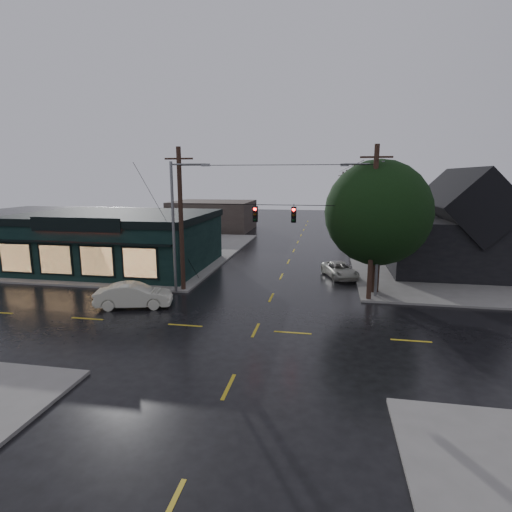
% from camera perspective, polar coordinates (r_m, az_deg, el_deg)
% --- Properties ---
extents(ground_plane, '(160.00, 160.00, 0.00)m').
position_cam_1_polar(ground_plane, '(21.93, -0.05, -10.55)').
color(ground_plane, black).
extents(sidewalk_nw, '(28.00, 28.00, 0.15)m').
position_cam_1_polar(sidewalk_nw, '(47.18, -20.03, 0.74)').
color(sidewalk_nw, slate).
rests_on(sidewalk_nw, ground).
extents(sidewalk_ne, '(28.00, 28.00, 0.15)m').
position_cam_1_polar(sidewalk_ne, '(43.99, 31.85, -1.02)').
color(sidewalk_ne, slate).
rests_on(sidewalk_ne, ground).
extents(pizza_shop, '(16.30, 12.34, 4.90)m').
position_cam_1_polar(pizza_shop, '(38.28, -19.05, 2.26)').
color(pizza_shop, black).
rests_on(pizza_shop, ground).
extents(ne_building, '(12.60, 11.60, 8.75)m').
position_cam_1_polar(ne_building, '(38.91, 27.25, 4.61)').
color(ne_building, black).
rests_on(ne_building, ground).
extents(corner_tree, '(7.23, 7.23, 9.19)m').
position_cam_1_polar(corner_tree, '(28.71, 17.01, 5.90)').
color(corner_tree, black).
rests_on(corner_tree, ground).
extents(utility_pole_nw, '(2.00, 0.32, 10.15)m').
position_cam_1_polar(utility_pole_nw, '(29.54, -10.30, -4.93)').
color(utility_pole_nw, black).
rests_on(utility_pole_nw, ground).
extents(utility_pole_ne, '(2.00, 0.32, 10.15)m').
position_cam_1_polar(utility_pole_ne, '(27.90, 15.75, -6.15)').
color(utility_pole_ne, black).
rests_on(utility_pole_ne, ground).
extents(utility_pole_far_a, '(2.00, 0.32, 9.65)m').
position_cam_1_polar(utility_pole_far_a, '(48.80, 13.45, 1.36)').
color(utility_pole_far_a, black).
rests_on(utility_pole_far_a, ground).
extents(utility_pole_far_b, '(2.00, 0.32, 9.15)m').
position_cam_1_polar(utility_pole_far_b, '(68.57, 12.58, 4.19)').
color(utility_pole_far_b, black).
rests_on(utility_pole_far_b, ground).
extents(utility_pole_far_c, '(2.00, 0.32, 9.15)m').
position_cam_1_polar(utility_pole_far_c, '(88.45, 12.09, 5.75)').
color(utility_pole_far_c, black).
rests_on(utility_pole_far_c, ground).
extents(span_signal_assembly, '(13.00, 0.48, 1.23)m').
position_cam_1_polar(span_signal_assembly, '(26.87, 2.63, 6.03)').
color(span_signal_assembly, black).
rests_on(span_signal_assembly, ground).
extents(streetlight_nw, '(5.40, 0.30, 9.15)m').
position_cam_1_polar(streetlight_nw, '(29.02, -11.34, -5.26)').
color(streetlight_nw, slate).
rests_on(streetlight_nw, ground).
extents(streetlight_ne, '(5.40, 0.30, 9.15)m').
position_cam_1_polar(streetlight_ne, '(28.62, 16.62, -5.76)').
color(streetlight_ne, slate).
rests_on(streetlight_ne, ground).
extents(bg_building_west, '(12.00, 10.00, 4.40)m').
position_cam_1_polar(bg_building_west, '(62.84, -6.15, 5.79)').
color(bg_building_west, '#382D29').
rests_on(bg_building_west, ground).
extents(bg_building_east, '(14.00, 12.00, 5.60)m').
position_cam_1_polar(bg_building_east, '(66.41, 21.03, 5.92)').
color(bg_building_east, '#27272C').
rests_on(bg_building_east, ground).
extents(sedan_cream, '(4.96, 2.82, 1.55)m').
position_cam_1_polar(sedan_cream, '(26.51, -17.06, -5.40)').
color(sedan_cream, beige).
rests_on(sedan_cream, ground).
extents(suv_silver, '(3.38, 4.83, 1.22)m').
position_cam_1_polar(suv_silver, '(33.52, 11.90, -1.97)').
color(suv_silver, '#B0AEA2').
rests_on(suv_silver, ground).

